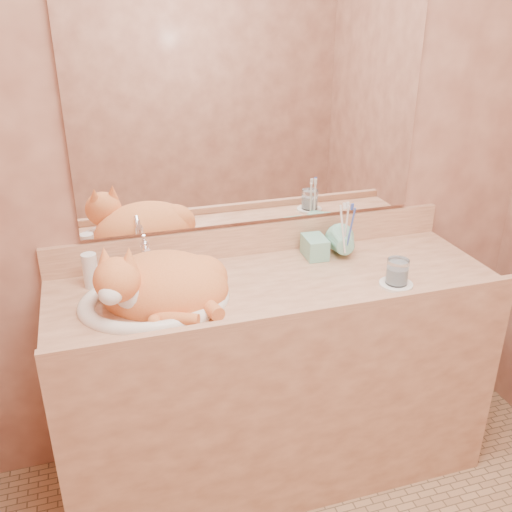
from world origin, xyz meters
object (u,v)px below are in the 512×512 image
object	(u,v)px
cat	(158,283)
toothbrush_cup	(346,248)
soap_dispenser	(321,241)
water_glass	(397,272)
vanity_counter	(275,379)
sink_basin	(153,282)

from	to	relation	value
cat	toothbrush_cup	xyz separation A→B (m)	(0.73, 0.11, -0.02)
toothbrush_cup	cat	bearing A→B (deg)	-171.32
soap_dispenser	water_glass	xyz separation A→B (m)	(0.18, -0.25, -0.04)
soap_dispenser	water_glass	size ratio (longest dim) A/B	2.03
soap_dispenser	cat	bearing A→B (deg)	-165.84
vanity_counter	cat	size ratio (longest dim) A/B	3.70
vanity_counter	water_glass	size ratio (longest dim) A/B	17.79
soap_dispenser	sink_basin	bearing A→B (deg)	-166.54
vanity_counter	sink_basin	bearing A→B (deg)	-177.37
sink_basin	toothbrush_cup	bearing A→B (deg)	7.23
soap_dispenser	vanity_counter	bearing A→B (deg)	-151.60
vanity_counter	water_glass	bearing A→B (deg)	-21.05
cat	toothbrush_cup	bearing A→B (deg)	26.42
vanity_counter	soap_dispenser	xyz separation A→B (m)	(0.21, 0.10, 0.52)
water_glass	sink_basin	bearing A→B (deg)	170.99
cat	sink_basin	bearing A→B (deg)	179.37
vanity_counter	water_glass	distance (m)	0.64
vanity_counter	toothbrush_cup	distance (m)	0.58
water_glass	soap_dispenser	bearing A→B (deg)	126.04
cat	vanity_counter	bearing A→B (deg)	21.16
vanity_counter	water_glass	world-z (taller)	water_glass
sink_basin	cat	world-z (taller)	cat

